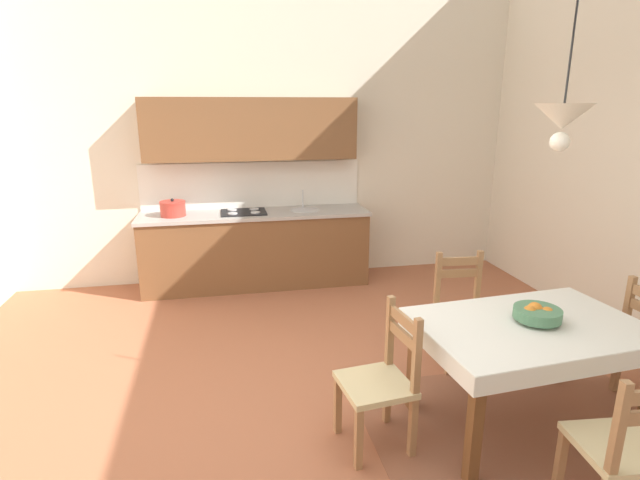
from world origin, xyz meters
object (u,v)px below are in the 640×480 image
at_px(dining_chair_kitchen_side, 462,312).
at_px(pendant_lamp, 563,118).
at_px(dining_chair_tv_side, 381,382).
at_px(fruit_bowl, 537,313).
at_px(kitchen_cabinetry, 254,215).
at_px(dining_chair_camera_side, 625,451).
at_px(dining_table, 530,341).

bearing_deg(dining_chair_kitchen_side, pendant_lamp, -92.43).
distance_m(dining_chair_tv_side, pendant_lamp, 1.88).
height_order(dining_chair_tv_side, fruit_bowl, dining_chair_tv_side).
relative_size(kitchen_cabinetry, pendant_lamp, 3.31).
xyz_separation_m(dining_chair_camera_side, dining_chair_kitchen_side, (0.01, 1.75, 0.00)).
xyz_separation_m(dining_table, dining_chair_tv_side, (-1.01, 0.01, -0.19)).
height_order(dining_chair_camera_side, pendant_lamp, pendant_lamp).
relative_size(fruit_bowl, pendant_lamp, 0.37).
relative_size(dining_chair_kitchen_side, fruit_bowl, 3.10).
relative_size(kitchen_cabinetry, dining_chair_camera_side, 2.87).
bearing_deg(kitchen_cabinetry, dining_chair_camera_side, -68.70).
bearing_deg(dining_chair_camera_side, dining_chair_kitchen_side, 89.76).
relative_size(dining_chair_tv_side, fruit_bowl, 3.10).
bearing_deg(dining_chair_tv_side, dining_table, -0.81).
distance_m(dining_table, dining_chair_kitchen_side, 0.93).
distance_m(kitchen_cabinetry, dining_chair_kitchen_side, 2.75).
bearing_deg(kitchen_cabinetry, fruit_bowl, -62.89).
distance_m(kitchen_cabinetry, dining_chair_camera_side, 4.29).
xyz_separation_m(fruit_bowl, pendant_lamp, (-0.08, -0.11, 1.24)).
bearing_deg(dining_chair_kitchen_side, dining_table, -90.14).
height_order(dining_table, pendant_lamp, pendant_lamp).
height_order(kitchen_cabinetry, dining_chair_tv_side, kitchen_cabinetry).
distance_m(dining_chair_kitchen_side, fruit_bowl, 0.97).
relative_size(dining_table, pendant_lamp, 1.88).
bearing_deg(pendant_lamp, dining_chair_camera_side, -87.30).
bearing_deg(fruit_bowl, dining_chair_kitchen_side, 92.51).
bearing_deg(dining_chair_camera_side, pendant_lamp, 92.70).
distance_m(dining_table, fruit_bowl, 0.19).
height_order(dining_table, dining_chair_camera_side, dining_chair_camera_side).
bearing_deg(dining_chair_tv_side, pendant_lamp, -6.61).
relative_size(dining_table, fruit_bowl, 5.04).
bearing_deg(kitchen_cabinetry, pendant_lamp, -64.88).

